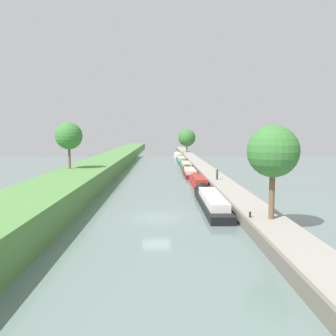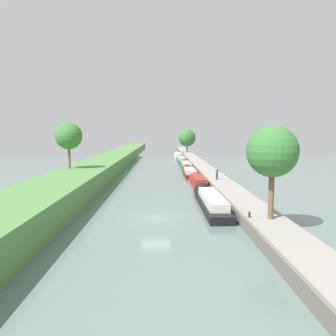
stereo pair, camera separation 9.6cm
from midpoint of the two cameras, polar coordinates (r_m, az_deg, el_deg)
name	(u,v)px [view 1 (the left image)]	position (r m, az deg, el deg)	size (l,w,h in m)	color
ground_plane	(156,217)	(31.91, -1.99, -8.00)	(160.00, 160.00, 0.00)	slate
left_grassy_bank	(39,204)	(33.49, -20.32, -5.45)	(6.64, 260.00, 2.57)	#518442
right_towpath	(254,212)	(32.85, 13.62, -6.93)	(3.25, 260.00, 0.93)	gray
stone_quay	(234,212)	(32.45, 10.61, -6.97)	(0.25, 260.00, 0.98)	#6B665B
narrowboat_black	(211,201)	(36.67, 6.84, -5.25)	(2.14, 15.28, 2.12)	black
narrowboat_red	(198,181)	(51.01, 4.87, -2.18)	(1.95, 10.80, 1.99)	maroon
narrowboat_maroon	(189,172)	(63.12, 3.43, -0.67)	(2.05, 12.04, 1.95)	maroon
narrowboat_green	(186,165)	(76.71, 2.83, 0.49)	(2.13, 14.13, 2.02)	#1E6033
narrowboat_teal	(181,159)	(92.57, 2.10, 1.41)	(2.05, 16.24, 1.95)	#195B60
narrowboat_cream	(178,155)	(107.87, 1.60, 2.04)	(2.11, 14.78, 2.00)	beige
tree_rightbank_near	(273,152)	(27.95, 16.58, 2.52)	(3.96, 3.96, 7.22)	brown
tree_rightbank_midnear	(187,138)	(119.44, 3.06, 4.90)	(5.79, 5.79, 7.70)	brown
tree_leftbank_downstream	(69,136)	(50.74, -15.83, 5.00)	(3.73, 3.73, 6.41)	brown
person_walking	(217,173)	(50.25, 7.91, -0.88)	(0.34, 0.34, 1.66)	#282D42
mooring_bollard_near	(250,215)	(28.67, 13.07, -7.36)	(0.16, 0.16, 0.45)	black
mooring_bollard_far	(183,152)	(114.47, 2.44, 2.58)	(0.16, 0.16, 0.45)	black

